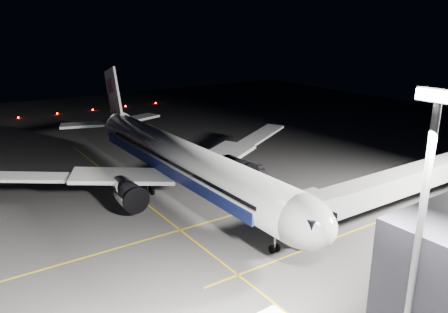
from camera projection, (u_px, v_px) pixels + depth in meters
ground at (183, 194)px, 64.07m from camera, size 200.00×200.00×0.00m
guide_line_main at (221, 218)px, 56.15m from camera, size 0.25×80.00×0.01m
guide_line_cross at (146, 203)px, 60.85m from camera, size 70.00×0.25×0.01m
guide_line_side at (347, 234)px, 52.00m from camera, size 0.25×40.00×0.01m
airliner at (179, 159)px, 63.42m from camera, size 61.48×54.22×16.64m
jet_bridge at (393, 184)px, 55.00m from camera, size 3.60×34.40×6.30m
floodlight_mast_south at (419, 230)px, 25.56m from camera, size 2.40×0.67×20.70m
taxiway_lights at (57, 113)px, 121.05m from camera, size 0.44×60.44×0.44m
baggage_tug at (259, 171)px, 71.88m from camera, size 2.92×2.61×1.78m
safety_cone_a at (210, 180)px, 69.34m from camera, size 0.38×0.38×0.56m
safety_cone_b at (248, 172)px, 72.89m from camera, size 0.41×0.41×0.61m
safety_cone_c at (233, 195)px, 63.21m from camera, size 0.34×0.34×0.52m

